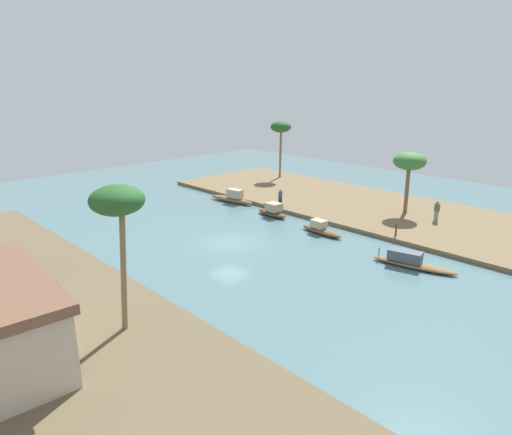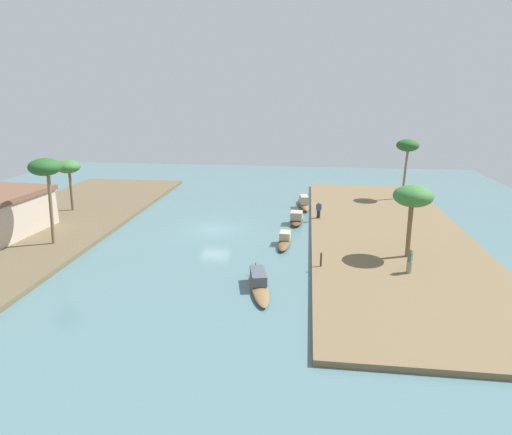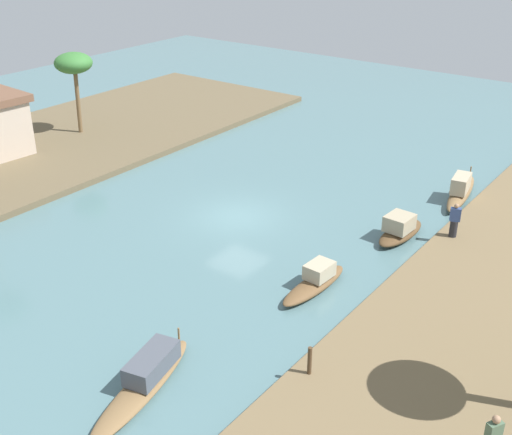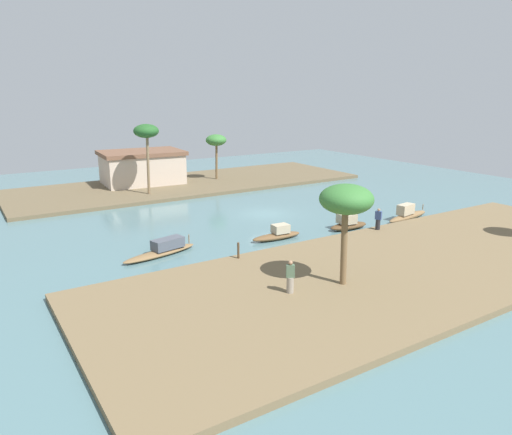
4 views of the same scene
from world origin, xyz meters
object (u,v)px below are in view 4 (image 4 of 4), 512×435
(person_on_near_bank, at_px, (378,220))
(person_by_mooring, at_px, (290,279))
(palm_tree_left_near, at_px, (346,201))
(riverside_building, at_px, (142,167))
(palm_tree_right_tall, at_px, (216,141))
(sampan_foreground, at_px, (407,214))
(mooring_post, at_px, (238,250))
(palm_tree_right_short, at_px, (146,133))
(sampan_with_red_awning, at_px, (348,224))
(sampan_with_tall_canopy, at_px, (163,249))
(sampan_downstream_large, at_px, (278,234))

(person_on_near_bank, relative_size, person_by_mooring, 0.93)
(palm_tree_left_near, distance_m, riverside_building, 33.42)
(person_on_near_bank, xyz_separation_m, palm_tree_right_tall, (-0.17, 24.86, 3.66))
(sampan_foreground, height_order, riverside_building, riverside_building)
(person_by_mooring, xyz_separation_m, mooring_post, (0.39, 5.81, -0.25))
(sampan_foreground, height_order, palm_tree_right_short, palm_tree_right_short)
(sampan_with_red_awning, xyz_separation_m, sampan_with_tall_canopy, (-14.08, 1.95, -0.08))
(sampan_downstream_large, bearing_deg, palm_tree_right_tall, 76.16)
(palm_tree_right_tall, distance_m, riverside_building, 8.75)
(sampan_downstream_large, height_order, person_by_mooring, person_by_mooring)
(palm_tree_right_tall, bearing_deg, sampan_with_red_awning, -92.10)
(person_on_near_bank, relative_size, riverside_building, 0.18)
(sampan_foreground, height_order, palm_tree_left_near, palm_tree_left_near)
(sampan_with_red_awning, height_order, sampan_with_tall_canopy, sampan_with_red_awning)
(sampan_downstream_large, height_order, sampan_with_tall_canopy, sampan_downstream_large)
(mooring_post, height_order, riverside_building, riverside_building)
(sampan_with_red_awning, bearing_deg, sampan_downstream_large, 176.14)
(sampan_with_tall_canopy, height_order, person_on_near_bank, person_on_near_bank)
(sampan_with_tall_canopy, xyz_separation_m, mooring_post, (3.28, -3.95, 0.46))
(sampan_with_tall_canopy, height_order, riverside_building, riverside_building)
(sampan_with_red_awning, height_order, person_on_near_bank, person_on_near_bank)
(person_on_near_bank, height_order, mooring_post, person_on_near_bank)
(sampan_downstream_large, bearing_deg, sampan_foreground, -3.04)
(sampan_with_red_awning, distance_m, palm_tree_left_near, 12.43)
(mooring_post, bearing_deg, person_by_mooring, -93.86)
(palm_tree_right_tall, bearing_deg, palm_tree_right_short, -157.79)
(sampan_with_tall_canopy, relative_size, riverside_building, 0.60)
(person_on_near_bank, height_order, person_by_mooring, person_by_mooring)
(sampan_with_red_awning, bearing_deg, riverside_building, 109.72)
(mooring_post, bearing_deg, sampan_with_red_awning, 10.49)
(sampan_with_red_awning, height_order, palm_tree_right_short, palm_tree_right_short)
(palm_tree_left_near, bearing_deg, sampan_with_tall_canopy, 120.00)
(person_on_near_bank, distance_m, person_by_mooring, 13.48)
(sampan_with_red_awning, distance_m, person_on_near_bank, 2.37)
(mooring_post, bearing_deg, palm_tree_left_near, -67.22)
(sampan_with_red_awning, relative_size, mooring_post, 3.37)
(person_by_mooring, bearing_deg, palm_tree_left_near, 19.22)
(person_by_mooring, distance_m, palm_tree_left_near, 4.83)
(palm_tree_right_tall, bearing_deg, mooring_post, -115.14)
(palm_tree_left_near, distance_m, palm_tree_right_tall, 32.40)
(person_on_near_bank, bearing_deg, sampan_downstream_large, -137.15)
(sampan_downstream_large, relative_size, sampan_with_tall_canopy, 0.72)
(person_on_near_bank, bearing_deg, palm_tree_left_near, -80.61)
(sampan_with_tall_canopy, xyz_separation_m, riverside_building, (6.84, 23.03, 1.76))
(person_by_mooring, relative_size, palm_tree_left_near, 0.32)
(person_by_mooring, height_order, palm_tree_right_short, palm_tree_right_short)
(sampan_with_tall_canopy, bearing_deg, riverside_building, 60.74)
(palm_tree_right_tall, bearing_deg, riverside_building, 164.89)
(sampan_foreground, distance_m, mooring_post, 16.84)
(person_on_near_bank, xyz_separation_m, riverside_building, (-8.24, 27.04, 1.08))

